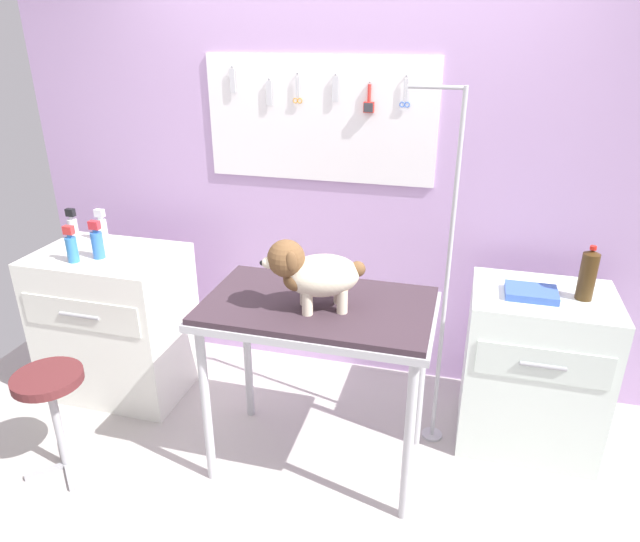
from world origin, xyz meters
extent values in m
cube|color=#ADA6A2|center=(0.00, 0.00, -0.02)|extent=(4.40, 4.00, 0.04)
cube|color=#BC96CA|center=(0.00, 1.28, 1.15)|extent=(4.00, 0.06, 2.30)
cube|color=white|center=(-0.14, 1.24, 1.56)|extent=(1.31, 0.02, 0.68)
cylinder|color=gray|center=(-0.64, 1.23, 1.84)|extent=(0.01, 0.02, 0.01)
cube|color=silver|center=(-0.64, 1.22, 1.76)|extent=(0.03, 0.01, 0.13)
cylinder|color=gray|center=(-0.42, 1.23, 1.77)|extent=(0.01, 0.02, 0.01)
cube|color=silver|center=(-0.42, 1.22, 1.70)|extent=(0.03, 0.01, 0.13)
cylinder|color=gray|center=(-0.26, 1.23, 1.81)|extent=(0.01, 0.02, 0.01)
cube|color=silver|center=(-0.26, 1.22, 1.74)|extent=(0.01, 0.00, 0.11)
cube|color=silver|center=(-0.25, 1.22, 1.74)|extent=(0.01, 0.00, 0.11)
torus|color=orange|center=(-0.27, 1.22, 1.67)|extent=(0.03, 0.01, 0.03)
torus|color=orange|center=(-0.24, 1.22, 1.67)|extent=(0.03, 0.01, 0.03)
cylinder|color=gray|center=(-0.04, 1.23, 1.81)|extent=(0.01, 0.02, 0.01)
cube|color=silver|center=(-0.04, 1.22, 1.73)|extent=(0.03, 0.01, 0.13)
cylinder|color=gray|center=(0.14, 1.23, 1.77)|extent=(0.01, 0.02, 0.01)
cylinder|color=red|center=(0.14, 1.22, 1.72)|extent=(0.02, 0.02, 0.09)
cube|color=red|center=(0.14, 1.22, 1.64)|extent=(0.06, 0.02, 0.06)
cube|color=#333338|center=(0.14, 1.21, 1.64)|extent=(0.05, 0.01, 0.05)
cylinder|color=gray|center=(0.33, 1.23, 1.81)|extent=(0.01, 0.02, 0.01)
cube|color=silver|center=(0.33, 1.22, 1.74)|extent=(0.01, 0.00, 0.11)
cube|color=silver|center=(0.34, 1.22, 1.74)|extent=(0.01, 0.00, 0.11)
torus|color=#3D68C8|center=(0.32, 1.22, 1.66)|extent=(0.03, 0.01, 0.03)
torus|color=#3D68C8|center=(0.35, 1.22, 1.66)|extent=(0.03, 0.01, 0.03)
cylinder|color=#B7B7BC|center=(-0.37, 0.08, 0.42)|extent=(0.04, 0.04, 0.84)
cylinder|color=#B7B7BC|center=(0.57, 0.08, 0.42)|extent=(0.04, 0.04, 0.84)
cylinder|color=#B7B7BC|center=(-0.37, 0.59, 0.42)|extent=(0.04, 0.04, 0.84)
cylinder|color=#B7B7BC|center=(0.57, 0.59, 0.42)|extent=(0.04, 0.04, 0.84)
cube|color=#B7B7BC|center=(0.10, 0.33, 0.85)|extent=(1.06, 0.63, 0.03)
cube|color=#392932|center=(0.10, 0.33, 0.89)|extent=(1.03, 0.61, 0.03)
cylinder|color=#B7B7BC|center=(0.65, 0.67, 0.01)|extent=(0.11, 0.11, 0.01)
cylinder|color=#B7B7BC|center=(0.65, 0.67, 0.91)|extent=(0.02, 0.02, 1.82)
cylinder|color=#B7B7BC|center=(0.53, 0.67, 1.81)|extent=(0.24, 0.02, 0.02)
cylinder|color=beige|center=(0.09, 0.21, 0.95)|extent=(0.05, 0.05, 0.11)
cylinder|color=beige|center=(0.05, 0.30, 0.95)|extent=(0.05, 0.05, 0.11)
cylinder|color=beige|center=(0.23, 0.27, 0.95)|extent=(0.05, 0.05, 0.11)
cylinder|color=beige|center=(0.19, 0.36, 0.95)|extent=(0.05, 0.05, 0.11)
ellipsoid|color=beige|center=(0.14, 0.28, 1.06)|extent=(0.38, 0.31, 0.18)
ellipsoid|color=brown|center=(0.03, 0.24, 1.05)|extent=(0.16, 0.18, 0.10)
sphere|color=brown|center=(-0.01, 0.22, 1.14)|extent=(0.16, 0.16, 0.16)
ellipsoid|color=beige|center=(-0.07, 0.20, 1.13)|extent=(0.09, 0.08, 0.05)
sphere|color=black|center=(-0.10, 0.19, 1.13)|extent=(0.02, 0.02, 0.02)
ellipsoid|color=brown|center=(0.03, 0.17, 1.16)|extent=(0.06, 0.05, 0.09)
ellipsoid|color=brown|center=(-0.02, 0.29, 1.16)|extent=(0.06, 0.05, 0.09)
sphere|color=brown|center=(0.28, 0.34, 1.08)|extent=(0.07, 0.07, 0.07)
cube|color=silver|center=(-1.22, 0.65, 0.44)|extent=(0.80, 0.56, 0.88)
cube|color=silver|center=(-1.22, 0.37, 0.63)|extent=(0.70, 0.01, 0.18)
cylinder|color=#99999E|center=(-1.22, 0.36, 0.63)|extent=(0.24, 0.02, 0.02)
cube|color=white|center=(1.12, 0.79, 0.43)|extent=(0.68, 0.52, 0.85)
cube|color=silver|center=(1.12, 0.53, 0.61)|extent=(0.60, 0.01, 0.17)
cylinder|color=#99999E|center=(1.12, 0.52, 0.61)|extent=(0.20, 0.02, 0.02)
cylinder|color=#9E9EA3|center=(-1.11, -0.05, 0.25)|extent=(0.04, 0.04, 0.50)
cube|color=#9E9EA3|center=(-1.04, 0.02, 0.01)|extent=(0.16, 0.16, 0.02)
cube|color=#9E9EA3|center=(-1.18, 0.02, 0.01)|extent=(0.16, 0.16, 0.02)
cube|color=#9E9EA3|center=(-1.18, -0.12, 0.01)|extent=(0.16, 0.16, 0.02)
cube|color=#9E9EA3|center=(-1.04, -0.12, 0.01)|extent=(0.16, 0.16, 0.02)
cylinder|color=#592425|center=(-1.11, -0.05, 0.53)|extent=(0.32, 0.32, 0.04)
cylinder|color=white|center=(-1.36, 0.84, 0.94)|extent=(0.06, 0.06, 0.12)
cylinder|color=white|center=(-1.36, 0.84, 1.01)|extent=(0.03, 0.03, 0.02)
cube|color=silver|center=(-1.36, 0.84, 1.04)|extent=(0.05, 0.03, 0.04)
cylinder|color=#3069BA|center=(-1.21, 0.59, 0.95)|extent=(0.06, 0.06, 0.15)
cylinder|color=#3069BA|center=(-1.21, 0.59, 1.03)|extent=(0.03, 0.03, 0.02)
cube|color=red|center=(-1.21, 0.59, 1.07)|extent=(0.06, 0.04, 0.04)
cylinder|color=#2F72B6|center=(-1.31, 0.50, 0.95)|extent=(0.06, 0.06, 0.14)
cylinder|color=#2F72B6|center=(-1.31, 0.50, 1.02)|extent=(0.03, 0.03, 0.02)
cube|color=red|center=(-1.31, 0.50, 1.06)|extent=(0.05, 0.03, 0.04)
cylinder|color=#B5B1BB|center=(-1.53, 0.81, 0.94)|extent=(0.06, 0.06, 0.12)
cylinder|color=#B5B1BB|center=(-1.53, 0.81, 1.01)|extent=(0.03, 0.03, 0.02)
cube|color=black|center=(-1.53, 0.81, 1.04)|extent=(0.05, 0.03, 0.04)
cylinder|color=#402A12|center=(1.29, 0.79, 0.97)|extent=(0.08, 0.08, 0.23)
cone|color=#402A12|center=(1.29, 0.79, 1.09)|extent=(0.08, 0.08, 0.02)
cylinder|color=red|center=(1.29, 0.79, 1.11)|extent=(0.03, 0.03, 0.02)
cube|color=#3A5EBB|center=(1.05, 0.75, 0.87)|extent=(0.24, 0.18, 0.04)
camera|label=1|loc=(0.71, -1.87, 2.04)|focal=31.72mm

